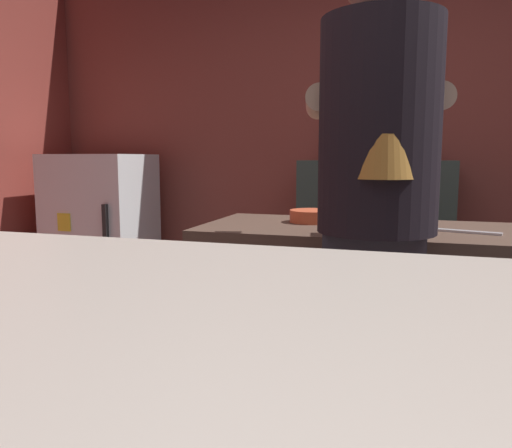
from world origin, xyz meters
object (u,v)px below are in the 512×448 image
(chefs_knife, at_px, (465,232))
(bottle_hot_sauce, at_px, (330,148))
(mixing_bowl, at_px, (312,216))
(bottle_vinegar, at_px, (358,148))
(bartender, at_px, (377,205))
(bottle_soy, at_px, (411,148))
(mini_fridge, at_px, (102,238))

(chefs_knife, height_order, bottle_hot_sauce, bottle_hot_sauce)
(mixing_bowl, relative_size, bottle_vinegar, 0.96)
(bartender, relative_size, bottle_soy, 9.11)
(bottle_hot_sauce, bearing_deg, bottle_vinegar, -24.65)
(bottle_vinegar, xyz_separation_m, bottle_hot_sauce, (-0.19, 0.09, 0.00))
(bartender, xyz_separation_m, chefs_knife, (0.28, 0.41, -0.12))
(bartender, bearing_deg, mixing_bowl, 17.54)
(mixing_bowl, bearing_deg, chefs_knife, -12.37)
(bartender, distance_m, bottle_soy, 1.71)
(chefs_knife, bearing_deg, bartender, -109.85)
(bartender, xyz_separation_m, bottle_hot_sauce, (-0.41, 1.75, 0.20))
(chefs_knife, bearing_deg, mini_fridge, 167.26)
(mini_fridge, xyz_separation_m, bartender, (2.02, -1.59, 0.43))
(mini_fridge, distance_m, bottle_hot_sauce, 1.73)
(chefs_knife, bearing_deg, mixing_bowl, -177.83)
(mixing_bowl, bearing_deg, bartender, -61.41)
(bottle_soy, xyz_separation_m, bottle_hot_sauce, (-0.50, 0.05, 0.00))
(bottle_hot_sauce, bearing_deg, mini_fridge, -174.31)
(mini_fridge, relative_size, chefs_knife, 4.95)
(bartender, xyz_separation_m, bottle_vinegar, (-0.23, 1.66, 0.19))
(bartender, relative_size, bottle_vinegar, 9.27)
(bottle_soy, bearing_deg, mini_fridge, -177.00)
(mixing_bowl, relative_size, bottle_soy, 0.94)
(mini_fridge, distance_m, chefs_knife, 2.60)
(bartender, distance_m, bottle_vinegar, 1.69)
(chefs_knife, xyz_separation_m, bottle_hot_sauce, (-0.69, 1.34, 0.32))
(bottle_vinegar, bearing_deg, bottle_hot_sauce, 155.35)
(bartender, height_order, mixing_bowl, bartender)
(bartender, distance_m, mixing_bowl, 0.61)
(mini_fridge, xyz_separation_m, bottle_vinegar, (1.79, 0.07, 0.63))
(bartender, bearing_deg, chefs_knife, -45.45)
(bartender, height_order, bottle_soy, bartender)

